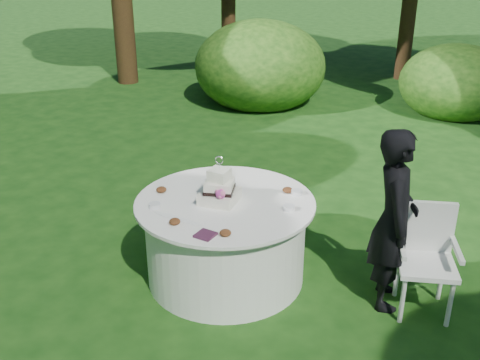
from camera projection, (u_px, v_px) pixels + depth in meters
name	position (u px, v px, depth m)	size (l,w,h in m)	color
ground	(226.00, 276.00, 5.14)	(80.00, 80.00, 0.00)	#143D10
napkins	(205.00, 235.00, 4.27)	(0.14, 0.14, 0.02)	#441D36
feather_plume	(177.00, 218.00, 4.52)	(0.48, 0.07, 0.01)	white
guest	(394.00, 220.00, 4.51)	(0.56, 0.37, 1.54)	black
table	(225.00, 239.00, 4.98)	(1.56, 1.56, 0.77)	white
cake	(220.00, 190.00, 4.76)	(0.35, 0.35, 0.42)	white
chair	(426.00, 251.00, 4.55)	(0.59, 0.59, 0.91)	white
votives	(242.00, 194.00, 4.91)	(1.09, 1.00, 0.04)	silver
petal_cups	(213.00, 207.00, 4.66)	(1.06, 1.07, 0.05)	#562D16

